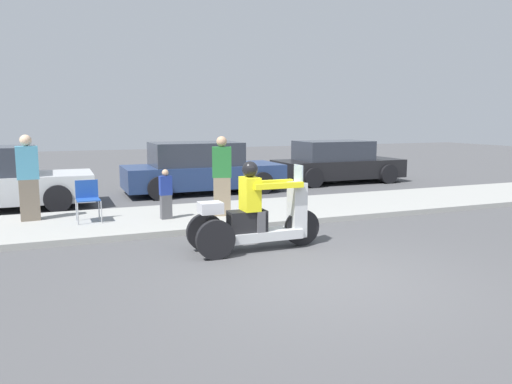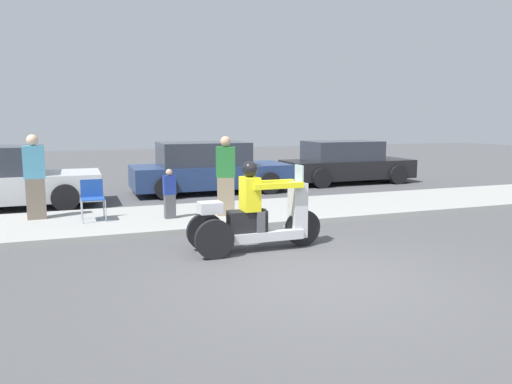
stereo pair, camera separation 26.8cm
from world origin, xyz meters
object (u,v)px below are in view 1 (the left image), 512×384
at_px(parked_car_lot_center, 337,163).
at_px(motorcycle_trike, 256,218).
at_px(folding_chair_curbside, 88,196).
at_px(spectator_far_back, 166,195).
at_px(spectator_near_curb, 28,179).
at_px(spectator_by_tree, 222,178).
at_px(parked_car_lot_far, 201,169).

bearing_deg(parked_car_lot_center, motorcycle_trike, -129.30).
bearing_deg(folding_chair_curbside, spectator_far_back, -13.69).
relative_size(folding_chair_curbside, parked_car_lot_center, 0.19).
bearing_deg(parked_car_lot_center, spectator_far_back, -146.06).
bearing_deg(spectator_far_back, parked_car_lot_center, 33.94).
bearing_deg(folding_chair_curbside, motorcycle_trike, -49.94).
bearing_deg(spectator_near_curb, spectator_by_tree, -14.22).
xyz_separation_m(motorcycle_trike, parked_car_lot_center, (5.84, 7.14, 0.13)).
xyz_separation_m(spectator_near_curb, folding_chair_curbside, (1.09, -0.53, -0.33)).
xyz_separation_m(spectator_near_curb, parked_car_lot_far, (4.48, 3.17, -0.25)).
bearing_deg(parked_car_lot_far, folding_chair_curbside, -132.56).
bearing_deg(spectator_by_tree, folding_chair_curbside, 170.88).
relative_size(spectator_by_tree, spectator_far_back, 1.64).
height_order(spectator_near_curb, parked_car_lot_center, spectator_near_curb).
bearing_deg(motorcycle_trike, spectator_near_curb, 135.79).
bearing_deg(spectator_near_curb, parked_car_lot_far, 35.25).
bearing_deg(spectator_near_curb, motorcycle_trike, -44.21).
relative_size(motorcycle_trike, spectator_by_tree, 1.35).
relative_size(spectator_by_tree, folding_chair_curbside, 2.05).
xyz_separation_m(spectator_by_tree, parked_car_lot_far, (0.70, 4.12, -0.23)).
height_order(motorcycle_trike, parked_car_lot_center, motorcycle_trike).
relative_size(spectator_by_tree, parked_car_lot_center, 0.39).
xyz_separation_m(motorcycle_trike, spectator_near_curb, (-3.55, 3.45, 0.42)).
bearing_deg(motorcycle_trike, parked_car_lot_center, 50.70).
xyz_separation_m(motorcycle_trike, parked_car_lot_far, (0.93, 6.62, 0.16)).
xyz_separation_m(spectator_far_back, spectator_near_curb, (-2.59, 0.89, 0.34)).
bearing_deg(parked_car_lot_center, folding_chair_curbside, -153.11).
relative_size(spectator_by_tree, parked_car_lot_far, 0.37).
distance_m(spectator_far_back, folding_chair_curbside, 1.55).
bearing_deg(motorcycle_trike, folding_chair_curbside, 130.06).
height_order(motorcycle_trike, spectator_near_curb, spectator_near_curb).
xyz_separation_m(spectator_far_back, parked_car_lot_far, (1.89, 4.06, 0.09)).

